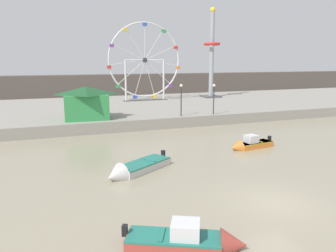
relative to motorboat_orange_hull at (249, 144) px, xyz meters
name	(u,v)px	position (x,y,z in m)	size (l,w,h in m)	color
ground_plane	(276,203)	(-4.72, -9.45, -0.33)	(240.00, 240.00, 0.00)	gray
quay_promenade	(130,109)	(-4.72, 21.54, 0.24)	(110.00, 24.06, 1.15)	gray
distant_town_skyline	(103,86)	(-4.72, 42.89, 1.87)	(140.00, 3.00, 4.40)	#564C47
motorboat_orange_hull	(249,144)	(0.00, 0.00, 0.00)	(4.22, 1.66, 1.40)	orange
motorboat_pale_grey	(133,169)	(-10.41, -2.64, -0.05)	(5.07, 3.89, 1.39)	silver
motorboat_faded_red	(194,240)	(-10.34, -11.67, -0.02)	(4.68, 3.19, 1.41)	#B24238
ferris_wheel_white_frame	(145,62)	(-1.27, 25.53, 6.59)	(11.22, 1.20, 11.49)	silver
drop_tower_steel_tower	(212,56)	(10.12, 26.07, 7.39)	(2.80, 2.80, 14.17)	#999EA3
carnival_booth_green_kiosk	(86,102)	(-11.51, 12.23, 2.55)	(4.99, 4.17, 3.33)	#33934C
promenade_lamp_near	(214,94)	(2.12, 10.15, 3.08)	(0.32, 0.32, 3.39)	#2D2D33
promenade_lamp_far	(181,95)	(-1.67, 10.48, 3.11)	(0.32, 0.32, 3.45)	#2D2D33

